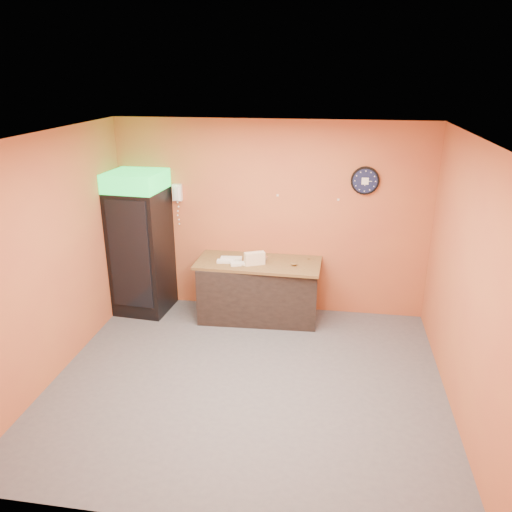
# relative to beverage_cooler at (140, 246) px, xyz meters

# --- Properties ---
(floor) EXTENTS (4.50, 4.50, 0.00)m
(floor) POSITION_rel_beverage_cooler_xyz_m (1.85, -1.60, -1.02)
(floor) COLOR #47474C
(floor) RESTS_ON ground
(back_wall) EXTENTS (4.50, 0.02, 2.80)m
(back_wall) POSITION_rel_beverage_cooler_xyz_m (1.85, 0.40, 0.38)
(back_wall) COLOR #BA6534
(back_wall) RESTS_ON floor
(left_wall) EXTENTS (0.02, 4.00, 2.80)m
(left_wall) POSITION_rel_beverage_cooler_xyz_m (-0.40, -1.60, 0.38)
(left_wall) COLOR #BA6534
(left_wall) RESTS_ON floor
(right_wall) EXTENTS (0.02, 4.00, 2.80)m
(right_wall) POSITION_rel_beverage_cooler_xyz_m (4.10, -1.60, 0.38)
(right_wall) COLOR #BA6534
(right_wall) RESTS_ON floor
(ceiling) EXTENTS (4.50, 4.00, 0.02)m
(ceiling) POSITION_rel_beverage_cooler_xyz_m (1.85, -1.60, 1.78)
(ceiling) COLOR white
(ceiling) RESTS_ON back_wall
(beverage_cooler) EXTENTS (0.79, 0.80, 2.10)m
(beverage_cooler) POSITION_rel_beverage_cooler_xyz_m (0.00, 0.00, 0.00)
(beverage_cooler) COLOR black
(beverage_cooler) RESTS_ON floor
(prep_counter) EXTENTS (1.70, 0.81, 0.83)m
(prep_counter) POSITION_rel_beverage_cooler_xyz_m (1.73, 0.03, -0.61)
(prep_counter) COLOR black
(prep_counter) RESTS_ON floor
(wall_clock) EXTENTS (0.38, 0.06, 0.38)m
(wall_clock) POSITION_rel_beverage_cooler_xyz_m (3.14, 0.37, 0.98)
(wall_clock) COLOR black
(wall_clock) RESTS_ON back_wall
(wall_phone) EXTENTS (0.13, 0.11, 0.24)m
(wall_phone) POSITION_rel_beverage_cooler_xyz_m (0.49, 0.34, 0.72)
(wall_phone) COLOR white
(wall_phone) RESTS_ON back_wall
(butcher_paper) EXTENTS (1.77, 0.83, 0.04)m
(butcher_paper) POSITION_rel_beverage_cooler_xyz_m (1.73, 0.03, -0.17)
(butcher_paper) COLOR brown
(butcher_paper) RESTS_ON prep_counter
(sub_roll_stack) EXTENTS (0.30, 0.21, 0.18)m
(sub_roll_stack) POSITION_rel_beverage_cooler_xyz_m (1.69, -0.10, -0.06)
(sub_roll_stack) COLOR beige
(sub_roll_stack) RESTS_ON butcher_paper
(wrapped_sandwich_left) EXTENTS (0.25, 0.11, 0.04)m
(wrapped_sandwich_left) POSITION_rel_beverage_cooler_xyz_m (1.28, -0.08, -0.13)
(wrapped_sandwich_left) COLOR silver
(wrapped_sandwich_left) RESTS_ON butcher_paper
(wrapped_sandwich_mid) EXTENTS (0.28, 0.18, 0.04)m
(wrapped_sandwich_mid) POSITION_rel_beverage_cooler_xyz_m (1.50, -0.14, -0.13)
(wrapped_sandwich_mid) COLOR silver
(wrapped_sandwich_mid) RESTS_ON butcher_paper
(wrapped_sandwich_right) EXTENTS (0.31, 0.15, 0.04)m
(wrapped_sandwich_right) POSITION_rel_beverage_cooler_xyz_m (1.34, 0.02, -0.13)
(wrapped_sandwich_right) COLOR silver
(wrapped_sandwich_right) RESTS_ON butcher_paper
(kitchen_tool) EXTENTS (0.06, 0.06, 0.06)m
(kitchen_tool) POSITION_rel_beverage_cooler_xyz_m (1.82, 0.08, -0.12)
(kitchen_tool) COLOR silver
(kitchen_tool) RESTS_ON butcher_paper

